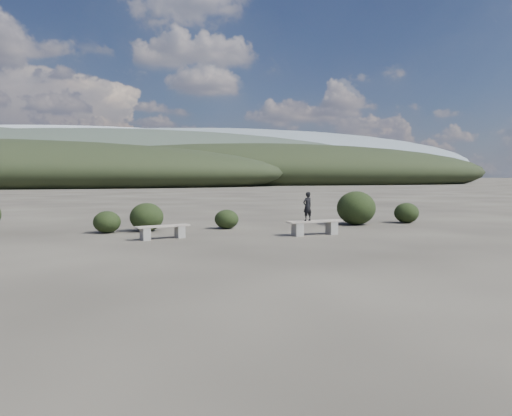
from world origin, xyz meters
name	(u,v)px	position (x,y,z in m)	size (l,w,h in m)	color
ground	(294,269)	(0.00, 0.00, 0.00)	(1200.00, 1200.00, 0.00)	#2E2A23
bench_left	(163,231)	(-2.28, 5.93, 0.27)	(1.78, 0.87, 0.44)	slate
bench_right	(315,226)	(2.79, 5.64, 0.30)	(2.03, 0.68, 0.50)	slate
seated_person	(307,206)	(2.50, 5.61, 0.99)	(0.36, 0.23, 0.98)	black
shrub_a	(107,222)	(-4.03, 8.19, 0.39)	(0.95, 0.95, 0.78)	black
shrub_b	(147,217)	(-2.65, 8.37, 0.52)	(1.21, 1.21, 1.04)	black
shrub_c	(227,219)	(0.33, 8.48, 0.37)	(0.91, 0.91, 0.73)	black
shrub_d	(356,208)	(5.81, 8.57, 0.69)	(1.59, 1.59, 1.39)	black
shrub_e	(406,213)	(8.28, 8.75, 0.43)	(1.04, 1.04, 0.87)	black
mountain_ridges	(112,163)	(-7.48, 339.06, 10.84)	(500.00, 400.00, 56.00)	black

